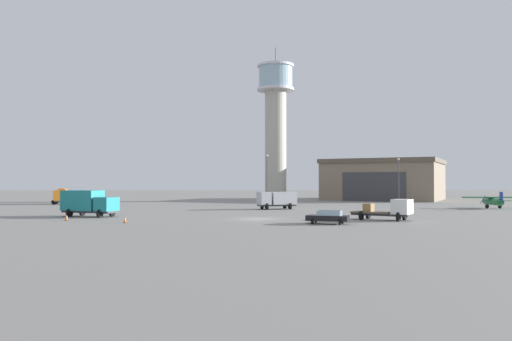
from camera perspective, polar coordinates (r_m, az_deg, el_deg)
ground_plane at (r=58.10m, az=0.40°, el=-5.49°), size 400.00×400.00×0.00m
control_tower at (r=114.85m, az=2.47°, el=5.75°), size 8.31×8.31×34.84m
hangar at (r=124.07m, az=14.58°, el=-1.02°), size 33.52×32.62×9.49m
airplane_green at (r=89.07m, az=25.47°, el=-3.09°), size 9.21×7.23×2.72m
truck_box_teal at (r=65.12m, az=-18.22°, el=-3.43°), size 7.35×4.89×3.21m
truck_fuel_tanker_orange at (r=103.52m, az=-20.86°, el=-2.63°), size 4.26×6.04×3.04m
truck_flatbed_white at (r=57.74m, az=15.17°, el=-4.31°), size 6.72×5.57×2.36m
truck_box_silver at (r=78.55m, az=2.62°, el=-3.25°), size 6.34×4.30×2.68m
car_black at (r=51.59m, az=8.41°, el=-5.18°), size 4.55×3.16×1.37m
light_post_west at (r=99.25m, az=1.52°, el=-0.47°), size 0.44×0.44×9.65m
light_post_east at (r=102.01m, az=16.06°, el=-0.66°), size 0.44×0.44×8.91m
traffic_cone_near_left at (r=59.62m, az=-20.39°, el=-5.01°), size 0.36×0.36×0.62m
traffic_cone_near_right at (r=54.19m, az=-14.35°, el=-5.39°), size 0.36×0.36×0.70m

